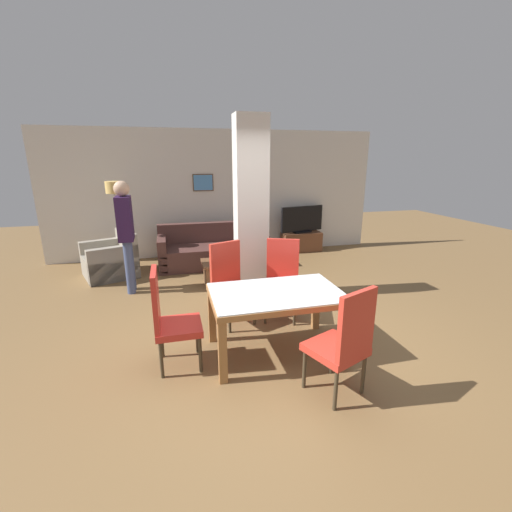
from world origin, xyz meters
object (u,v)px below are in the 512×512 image
Objects in this scene: sofa at (213,251)px; bottle at (219,254)px; coffee_table at (220,272)px; tv_stand at (301,242)px; standing_person at (126,229)px; floor_lamp at (115,196)px; dining_chair_far_right at (282,277)px; dining_chair_far_left at (230,281)px; armchair at (112,261)px; dining_chair_head_left at (169,317)px; dining_chair_near_right at (344,341)px; dining_table at (276,305)px; tv_screen at (302,220)px.

bottle is at bearing 89.55° from sofa.
sofa reaches higher than coffee_table.
sofa is at bearing -165.46° from tv_stand.
coffee_table is 1.68m from standing_person.
standing_person is at bearing -77.55° from floor_lamp.
tv_stand is (1.53, 3.15, -0.34)m from dining_chair_far_right.
bottle is at bearing -114.87° from dining_chair_far_left.
sofa is at bearing -5.37° from floor_lamp.
armchair is at bearing -20.94° from dining_chair_far_right.
dining_chair_near_right is at bearing 59.94° from dining_chair_head_left.
tv_stand is 0.51× the size of standing_person.
sofa is (-0.26, 3.46, -0.28)m from dining_table.
floor_lamp is at bearing -168.50° from standing_person.
dining_chair_far_left reaches higher than dining_table.
coffee_table is at bearing -98.52° from bottle.
dining_chair_far_left is 2.60m from sofa.
dining_chair_far_right is 4.06× the size of bottle.
floor_lamp is (-1.76, 1.19, 0.92)m from bottle.
dining_chair_far_right reaches higher than tv_screen.
dining_chair_far_left is at bearing 42.59° from tv_screen.
dining_chair_far_right is 1.00× the size of tv_screen.
dining_chair_far_left is at bearing -93.04° from bottle.
dining_chair_far_right and dining_chair_near_right have the same top height.
dining_chair_near_right reaches higher than sofa.
dining_table is 1.33× the size of dining_chair_far_right.
standing_person is at bearing 126.99° from dining_table.
dining_table reaches higher than tv_stand.
coffee_table is (0.07, 1.46, -0.36)m from dining_chair_far_left.
bottle is 0.15× the size of floor_lamp.
dining_chair_far_left is at bearing -92.65° from coffee_table.
tv_screen is 0.63× the size of floor_lamp.
standing_person is at bearing 101.14° from dining_chair_near_right.
tv_screen is (4.03, 0.81, 0.45)m from armchair.
dining_chair_far_left and dining_chair_near_right have the same top height.
tv_stand is at bearing 64.86° from dining_table.
bottle is 2.69m from tv_stand.
dining_chair_far_left is 3.33m from floor_lamp.
dining_chair_far_left is at bearing -125.48° from tv_stand.
dining_table reaches higher than coffee_table.
dining_table is at bearing 90.00° from dining_chair_far_right.
dining_chair_head_left reaches higher than coffee_table.
tv_screen reaches higher than armchair.
armchair is (-2.50, 4.07, -0.28)m from dining_chair_near_right.
bottle is at bearing 160.48° from dining_chair_head_left.
dining_chair_head_left is (-1.49, -0.86, 0.00)m from dining_chair_far_right.
coffee_table is (-0.64, 1.47, -0.36)m from dining_chair_far_right.
tv_stand is 4.11m from floor_lamp.
dining_table is 2.93m from standing_person.
tv_screen reaches higher than sofa.
dining_table is 1.33× the size of dining_chair_head_left.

